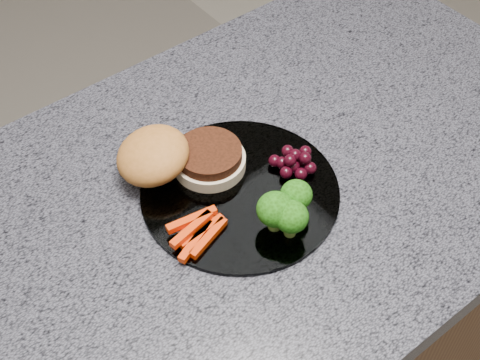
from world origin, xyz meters
TOP-DOWN VIEW (x-y plane):
  - countertop at (0.00, 0.00)m, footprint 1.20×0.60m
  - plate at (0.06, -0.01)m, footprint 0.26×0.26m
  - burger at (0.01, 0.07)m, footprint 0.19×0.16m
  - carrot_sticks at (-0.03, -0.03)m, footprint 0.08×0.05m
  - broccoli at (0.07, -0.09)m, footprint 0.08×0.06m
  - grape_bunch at (0.14, -0.02)m, footprint 0.06×0.06m

SIDE VIEW (x-z plane):
  - countertop at x=0.00m, z-range 0.86..0.90m
  - plate at x=0.06m, z-range 0.90..0.91m
  - carrot_sticks at x=-0.03m, z-range 0.90..0.92m
  - grape_bunch at x=0.14m, z-range 0.90..0.93m
  - burger at x=0.01m, z-range 0.90..0.96m
  - broccoli at x=0.07m, z-range 0.91..0.97m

